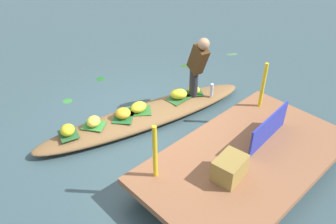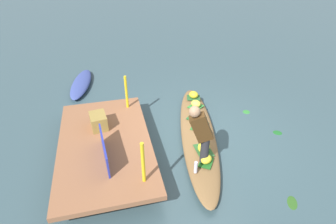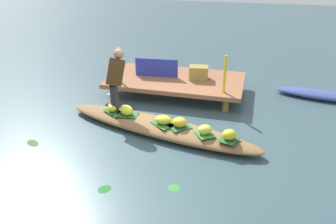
{
  "view_description": "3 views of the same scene",
  "coord_description": "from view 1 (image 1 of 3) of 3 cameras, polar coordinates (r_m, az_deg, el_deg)",
  "views": [
    {
      "loc": [
        3.14,
        3.85,
        3.64
      ],
      "look_at": [
        0.05,
        0.6,
        0.52
      ],
      "focal_mm": 36.26,
      "sensor_mm": 36.0,
      "label": 1
    },
    {
      "loc": [
        -4.55,
        1.79,
        3.85
      ],
      "look_at": [
        0.38,
        0.59,
        0.55
      ],
      "focal_mm": 29.18,
      "sensor_mm": 36.0,
      "label": 2
    },
    {
      "loc": [
        1.66,
        -5.39,
        3.08
      ],
      "look_at": [
        0.13,
        0.22,
        0.34
      ],
      "focal_mm": 35.68,
      "sensor_mm": 36.0,
      "label": 3
    }
  ],
  "objects": [
    {
      "name": "leaf_mat_3",
      "position": [
        5.88,
        -7.51,
        -0.91
      ],
      "size": [
        0.5,
        0.49,
        0.01
      ],
      "primitive_type": "cube",
      "rotation": [
        0.0,
        0.0,
        0.72
      ],
      "color": "#225F2B",
      "rests_on": "vendor_boat"
    },
    {
      "name": "leaf_mat_4",
      "position": [
        6.01,
        -4.94,
        0.19
      ],
      "size": [
        0.53,
        0.5,
        0.01
      ],
      "primitive_type": "cube",
      "rotation": [
        0.0,
        0.0,
        2.49
      ],
      "color": "#2C6C2B",
      "rests_on": "vendor_boat"
    },
    {
      "name": "drifting_plant_1",
      "position": [
        8.0,
        3.15,
        7.77
      ],
      "size": [
        0.35,
        0.3,
        0.01
      ],
      "primitive_type": "ellipsoid",
      "rotation": [
        0.0,
        0.0,
        2.61
      ],
      "color": "#2C581D",
      "rests_on": "ground"
    },
    {
      "name": "vendor_person",
      "position": [
        6.06,
        5.01,
        8.07
      ],
      "size": [
        0.28,
        0.48,
        1.23
      ],
      "color": "#28282D",
      "rests_on": "vendor_boat"
    },
    {
      "name": "drifting_plant_2",
      "position": [
        6.97,
        -16.56,
        1.8
      ],
      "size": [
        0.26,
        0.26,
        0.01
      ],
      "primitive_type": "ellipsoid",
      "rotation": [
        0.0,
        0.0,
        0.83
      ],
      "color": "#307E32",
      "rests_on": "ground"
    },
    {
      "name": "leaf_mat_1",
      "position": [
        6.34,
        1.8,
        2.33
      ],
      "size": [
        0.45,
        0.31,
        0.01
      ],
      "primitive_type": "cube",
      "rotation": [
        0.0,
        0.0,
        0.04
      ],
      "color": "#2C5E2B",
      "rests_on": "vendor_boat"
    },
    {
      "name": "banana_bunch_0",
      "position": [
        5.73,
        -12.42,
        -1.55
      ],
      "size": [
        0.33,
        0.32,
        0.17
      ],
      "primitive_type": "ellipsoid",
      "rotation": [
        0.0,
        0.0,
        0.56
      ],
      "color": "#DDCA43",
      "rests_on": "vendor_boat"
    },
    {
      "name": "banana_bunch_4",
      "position": [
        5.97,
        -4.98,
        0.84
      ],
      "size": [
        0.32,
        0.25,
        0.17
      ],
      "primitive_type": "ellipsoid",
      "rotation": [
        0.0,
        0.0,
        3.19
      ],
      "color": "gold",
      "rests_on": "vendor_boat"
    },
    {
      "name": "banana_bunch_3",
      "position": [
        5.83,
        -7.58,
        -0.2
      ],
      "size": [
        0.3,
        0.29,
        0.18
      ],
      "primitive_type": "ellipsoid",
      "rotation": [
        0.0,
        0.0,
        6.15
      ],
      "color": "gold",
      "rests_on": "vendor_boat"
    },
    {
      "name": "produce_crate",
      "position": [
        4.5,
        10.32,
        -9.24
      ],
      "size": [
        0.48,
        0.38,
        0.31
      ],
      "primitive_type": "cube",
      "rotation": [
        0.0,
        0.0,
        0.14
      ],
      "color": "olive",
      "rests_on": "dock_platform"
    },
    {
      "name": "market_banner",
      "position": [
        5.18,
        16.62,
        -2.6
      ],
      "size": [
        1.04,
        0.12,
        0.44
      ],
      "primitive_type": "cube",
      "rotation": [
        0.0,
        0.0,
        0.08
      ],
      "color": "#26319C",
      "rests_on": "dock_platform"
    },
    {
      "name": "leaf_mat_5",
      "position": [
        5.69,
        -16.39,
        -3.63
      ],
      "size": [
        0.37,
        0.4,
        0.01
      ],
      "primitive_type": "cube",
      "rotation": [
        0.0,
        0.0,
        1.3
      ],
      "color": "#27572C",
      "rests_on": "vendor_boat"
    },
    {
      "name": "banana_bunch_2",
      "position": [
        6.47,
        4.34,
        3.74
      ],
      "size": [
        0.28,
        0.3,
        0.15
      ],
      "primitive_type": "ellipsoid",
      "rotation": [
        0.0,
        0.0,
        5.28
      ],
      "color": "yellow",
      "rests_on": "vendor_boat"
    },
    {
      "name": "canal_water",
      "position": [
        6.16,
        -3.53,
        -1.43
      ],
      "size": [
        40.0,
        40.0,
        0.0
      ],
      "primitive_type": "plane",
      "color": "#364E55",
      "rests_on": "ground"
    },
    {
      "name": "leaf_mat_2",
      "position": [
        6.51,
        4.31,
        3.17
      ],
      "size": [
        0.41,
        0.38,
        0.01
      ],
      "primitive_type": "cube",
      "rotation": [
        0.0,
        0.0,
        2.55
      ],
      "color": "#1E5B20",
      "rests_on": "vendor_boat"
    },
    {
      "name": "leaf_mat_0",
      "position": [
        5.78,
        -12.32,
        -2.22
      ],
      "size": [
        0.43,
        0.45,
        0.01
      ],
      "primitive_type": "cube",
      "rotation": [
        0.0,
        0.0,
        2.17
      ],
      "color": "#338236",
      "rests_on": "vendor_boat"
    },
    {
      "name": "banana_bunch_5",
      "position": [
        5.63,
        -16.53,
        -2.92
      ],
      "size": [
        0.33,
        0.32,
        0.18
      ],
      "primitive_type": "ellipsoid",
      "rotation": [
        0.0,
        0.0,
        0.61
      ],
      "color": "gold",
      "rests_on": "vendor_boat"
    },
    {
      "name": "vendor_boat",
      "position": [
        6.09,
        -3.57,
        -0.57
      ],
      "size": [
        4.12,
        1.63,
        0.23
      ],
      "primitive_type": "ellipsoid",
      "rotation": [
        0.0,
        0.0,
        -0.22
      ],
      "color": "brown",
      "rests_on": "ground"
    },
    {
      "name": "water_bottle",
      "position": [
        6.42,
        7.36,
        3.74
      ],
      "size": [
        0.06,
        0.06,
        0.25
      ],
      "primitive_type": "cylinder",
      "color": "silver",
      "rests_on": "vendor_boat"
    },
    {
      "name": "railing_post_east",
      "position": [
        4.28,
        -2.21,
        -6.75
      ],
      "size": [
        0.06,
        0.06,
        0.81
      ],
      "primitive_type": "cylinder",
      "color": "gold",
      "rests_on": "dock_platform"
    },
    {
      "name": "drifting_plant_0",
      "position": [
        7.58,
        -11.27,
        5.48
      ],
      "size": [
        0.25,
        0.26,
        0.01
      ],
      "primitive_type": "ellipsoid",
      "rotation": [
        0.0,
        0.0,
        1.12
      ],
      "color": "#1C6023",
      "rests_on": "ground"
    },
    {
      "name": "drifting_plant_3",
      "position": [
        8.7,
        10.74,
        9.54
      ],
      "size": [
        0.31,
        0.25,
        0.01
      ],
      "primitive_type": "ellipsoid",
      "rotation": [
        0.0,
        0.0,
        2.62
      ],
      "color": "#447147",
      "rests_on": "ground"
    },
    {
      "name": "banana_bunch_1",
      "position": [
        6.29,
        1.82,
        3.05
      ],
      "size": [
        0.39,
        0.38,
        0.19
      ],
      "primitive_type": "ellipsoid",
      "rotation": [
        0.0,
        0.0,
        2.45
      ],
      "color": "yellow",
      "rests_on": "vendor_boat"
    },
    {
      "name": "railing_post_west",
      "position": [
        5.84,
        15.68,
        4.34
      ],
      "size": [
        0.06,
        0.06,
        0.81
      ],
      "primitive_type": "cylinder",
      "color": "gold",
      "rests_on": "dock_platform"
    },
    {
      "name": "dock_platform",
      "position": [
        5.01,
        13.02,
        -7.56
      ],
      "size": [
        3.2,
        1.8,
        0.39
      ],
      "color": "brown",
      "rests_on": "ground"
    }
  ]
}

